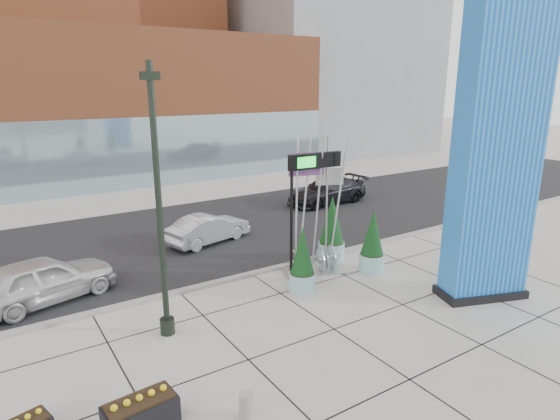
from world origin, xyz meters
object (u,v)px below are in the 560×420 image
public_art_sculpture (314,238)px  car_white_west (43,280)px  blue_pylon (496,162)px  lamp_post (161,232)px  concrete_bollard (246,406)px  overhead_street_sign (310,172)px  car_silver_mid (209,229)px

public_art_sculpture → car_white_west: 9.77m
car_white_west → public_art_sculpture: bearing=-121.8°
blue_pylon → car_white_west: blue_pylon is taller
public_art_sculpture → car_white_west: public_art_sculpture is taller
lamp_post → concrete_bollard: size_ratio=12.36×
overhead_street_sign → car_silver_mid: bearing=107.6°
lamp_post → concrete_bollard: (0.19, -4.52, -2.89)m
blue_pylon → car_silver_mid: blue_pylon is taller
overhead_street_sign → car_silver_mid: size_ratio=1.18×
concrete_bollard → car_silver_mid: car_silver_mid is taller
concrete_bollard → overhead_street_sign: size_ratio=0.13×
lamp_post → overhead_street_sign: size_ratio=1.64×
public_art_sculpture → concrete_bollard: public_art_sculpture is taller
car_white_west → blue_pylon: bearing=-135.8°
blue_pylon → car_silver_mid: (-5.64, 10.47, -4.11)m
lamp_post → car_silver_mid: lamp_post is taller
overhead_street_sign → public_art_sculpture: bearing=29.0°
car_white_west → overhead_street_sign: bearing=-123.6°
overhead_street_sign → car_silver_mid: overhead_street_sign is taller
lamp_post → public_art_sculpture: size_ratio=1.44×
blue_pylon → public_art_sculpture: (-3.64, 4.96, -3.36)m
blue_pylon → overhead_street_sign: blue_pylon is taller
overhead_street_sign → blue_pylon: bearing=-48.0°
lamp_post → public_art_sculpture: (6.55, 1.45, -1.79)m
car_silver_mid → car_white_west: bearing=95.3°
overhead_street_sign → car_white_west: bearing=162.9°
public_art_sculpture → concrete_bollard: 8.79m
car_white_west → car_silver_mid: bearing=-84.8°
public_art_sculpture → overhead_street_sign: public_art_sculpture is taller
public_art_sculpture → car_silver_mid: size_ratio=1.33×
public_art_sculpture → overhead_street_sign: size_ratio=1.13×
lamp_post → overhead_street_sign: bearing=11.5°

